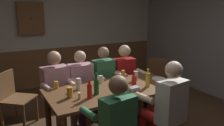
{
  "coord_description": "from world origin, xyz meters",
  "views": [
    {
      "loc": [
        -1.52,
        -2.5,
        1.85
      ],
      "look_at": [
        0.0,
        0.26,
        1.09
      ],
      "focal_mm": 36.92,
      "sensor_mm": 36.0,
      "label": 1
    }
  ],
  "objects_px": {
    "person_0": "(57,86)",
    "bottle_3": "(90,91)",
    "bottle_0": "(134,81)",
    "person_3": "(126,75)",
    "table_candle": "(79,96)",
    "person_4": "(114,120)",
    "wall_dart_cabinet": "(31,18)",
    "dining_table": "(114,94)",
    "pint_glass_4": "(136,76)",
    "bottle_1": "(96,86)",
    "chair_empty_far_end": "(14,97)",
    "pint_glass_5": "(118,81)",
    "pint_glass_1": "(123,74)",
    "person_1": "(82,83)",
    "bottle_2": "(148,79)",
    "pint_glass_6": "(70,92)",
    "person_5": "(166,104)",
    "pint_glass_2": "(101,79)",
    "chair_empty_near_right": "(155,80)",
    "condiment_caddy": "(134,89)",
    "pint_glass_3": "(56,85)",
    "plate_0": "(159,79)",
    "pint_glass_0": "(79,84)",
    "person_2": "(106,79)"
  },
  "relations": [
    {
      "from": "person_0",
      "to": "bottle_3",
      "type": "bearing_deg",
      "value": 94.97
    },
    {
      "from": "bottle_0",
      "to": "person_3",
      "type": "bearing_deg",
      "value": 65.35
    },
    {
      "from": "table_candle",
      "to": "person_4",
      "type": "bearing_deg",
      "value": -71.5
    },
    {
      "from": "wall_dart_cabinet",
      "to": "person_3",
      "type": "bearing_deg",
      "value": -57.87
    },
    {
      "from": "dining_table",
      "to": "pint_glass_4",
      "type": "distance_m",
      "value": 0.53
    },
    {
      "from": "bottle_1",
      "to": "person_0",
      "type": "bearing_deg",
      "value": 111.67
    },
    {
      "from": "person_0",
      "to": "person_4",
      "type": "xyz_separation_m",
      "value": [
        0.24,
        -1.37,
        -0.02
      ]
    },
    {
      "from": "chair_empty_far_end",
      "to": "bottle_0",
      "type": "bearing_deg",
      "value": 93.59
    },
    {
      "from": "pint_glass_5",
      "to": "pint_glass_1",
      "type": "bearing_deg",
      "value": 46.61
    },
    {
      "from": "person_1",
      "to": "person_4",
      "type": "height_order",
      "value": "person_4"
    },
    {
      "from": "bottle_2",
      "to": "bottle_1",
      "type": "bearing_deg",
      "value": 174.01
    },
    {
      "from": "pint_glass_4",
      "to": "wall_dart_cabinet",
      "type": "relative_size",
      "value": 0.21
    },
    {
      "from": "table_candle",
      "to": "pint_glass_6",
      "type": "xyz_separation_m",
      "value": [
        -0.09,
        0.1,
        0.03
      ]
    },
    {
      "from": "bottle_2",
      "to": "person_5",
      "type": "bearing_deg",
      "value": -100.26
    },
    {
      "from": "person_3",
      "to": "bottle_3",
      "type": "relative_size",
      "value": 4.98
    },
    {
      "from": "person_4",
      "to": "pint_glass_2",
      "type": "bearing_deg",
      "value": 62.64
    },
    {
      "from": "bottle_2",
      "to": "pint_glass_5",
      "type": "bearing_deg",
      "value": 141.54
    },
    {
      "from": "pint_glass_6",
      "to": "pint_glass_4",
      "type": "bearing_deg",
      "value": 9.46
    },
    {
      "from": "person_3",
      "to": "chair_empty_near_right",
      "type": "distance_m",
      "value": 0.69
    },
    {
      "from": "chair_empty_near_right",
      "to": "condiment_caddy",
      "type": "xyz_separation_m",
      "value": [
        -1.11,
        -0.89,
        0.29
      ]
    },
    {
      "from": "pint_glass_4",
      "to": "person_3",
      "type": "bearing_deg",
      "value": 73.38
    },
    {
      "from": "pint_glass_2",
      "to": "bottle_1",
      "type": "bearing_deg",
      "value": -122.83
    },
    {
      "from": "pint_glass_2",
      "to": "pint_glass_5",
      "type": "xyz_separation_m",
      "value": [
        0.17,
        -0.23,
        0.0
      ]
    },
    {
      "from": "person_5",
      "to": "chair_empty_near_right",
      "type": "relative_size",
      "value": 1.41
    },
    {
      "from": "pint_glass_2",
      "to": "pint_glass_3",
      "type": "distance_m",
      "value": 0.67
    },
    {
      "from": "bottle_0",
      "to": "person_0",
      "type": "bearing_deg",
      "value": 139.84
    },
    {
      "from": "person_0",
      "to": "pint_glass_1",
      "type": "height_order",
      "value": "person_0"
    },
    {
      "from": "person_5",
      "to": "chair_empty_far_end",
      "type": "height_order",
      "value": "person_5"
    },
    {
      "from": "chair_empty_far_end",
      "to": "condiment_caddy",
      "type": "relative_size",
      "value": 6.29
    },
    {
      "from": "chair_empty_far_end",
      "to": "plate_0",
      "type": "relative_size",
      "value": 4.2
    },
    {
      "from": "pint_glass_0",
      "to": "pint_glass_5",
      "type": "xyz_separation_m",
      "value": [
        0.58,
        -0.11,
        -0.02
      ]
    },
    {
      "from": "person_1",
      "to": "bottle_1",
      "type": "bearing_deg",
      "value": 86.29
    },
    {
      "from": "person_5",
      "to": "plate_0",
      "type": "xyz_separation_m",
      "value": [
        0.47,
        0.71,
        0.07
      ]
    },
    {
      "from": "dining_table",
      "to": "condiment_caddy",
      "type": "xyz_separation_m",
      "value": [
        0.19,
        -0.21,
        0.12
      ]
    },
    {
      "from": "pint_glass_0",
      "to": "pint_glass_6",
      "type": "bearing_deg",
      "value": -131.79
    },
    {
      "from": "person_2",
      "to": "pint_glass_5",
      "type": "distance_m",
      "value": 0.61
    },
    {
      "from": "bottle_0",
      "to": "bottle_3",
      "type": "relative_size",
      "value": 0.93
    },
    {
      "from": "dining_table",
      "to": "chair_empty_far_end",
      "type": "xyz_separation_m",
      "value": [
        -1.24,
        1.05,
        -0.17
      ]
    },
    {
      "from": "plate_0",
      "to": "pint_glass_5",
      "type": "distance_m",
      "value": 0.72
    },
    {
      "from": "chair_empty_far_end",
      "to": "bottle_3",
      "type": "height_order",
      "value": "bottle_3"
    },
    {
      "from": "chair_empty_near_right",
      "to": "pint_glass_1",
      "type": "distance_m",
      "value": 1.06
    },
    {
      "from": "plate_0",
      "to": "bottle_2",
      "type": "xyz_separation_m",
      "value": [
        -0.38,
        -0.2,
        0.1
      ]
    },
    {
      "from": "dining_table",
      "to": "person_2",
      "type": "xyz_separation_m",
      "value": [
        0.22,
        0.68,
        0.02
      ]
    },
    {
      "from": "person_4",
      "to": "wall_dart_cabinet",
      "type": "distance_m",
      "value": 3.49
    },
    {
      "from": "person_4",
      "to": "plate_0",
      "type": "height_order",
      "value": "person_4"
    },
    {
      "from": "dining_table",
      "to": "pint_glass_6",
      "type": "distance_m",
      "value": 0.68
    },
    {
      "from": "condiment_caddy",
      "to": "pint_glass_6",
      "type": "xyz_separation_m",
      "value": [
        -0.85,
        0.18,
        0.04
      ]
    },
    {
      "from": "bottle_0",
      "to": "pint_glass_4",
      "type": "distance_m",
      "value": 0.31
    },
    {
      "from": "person_5",
      "to": "pint_glass_1",
      "type": "xyz_separation_m",
      "value": [
        -0.01,
        1.02,
        0.13
      ]
    },
    {
      "from": "bottle_2",
      "to": "wall_dart_cabinet",
      "type": "xyz_separation_m",
      "value": [
        -1.06,
        2.83,
        0.78
      ]
    }
  ]
}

